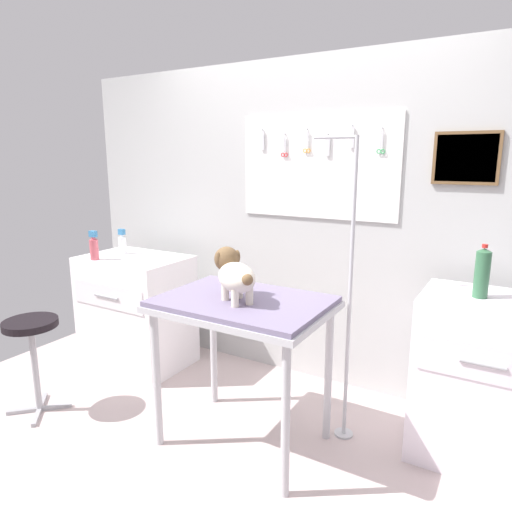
{
  "coord_description": "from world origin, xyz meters",
  "views": [
    {
      "loc": [
        1.32,
        -1.7,
        1.62
      ],
      "look_at": [
        0.08,
        0.4,
        1.09
      ],
      "focal_mm": 31.79,
      "sensor_mm": 36.0,
      "label": 1
    }
  ],
  "objects_px": {
    "counter_left": "(137,310)",
    "grooming_arm": "(348,305)",
    "grooming_table": "(243,315)",
    "soda_bottle": "(482,273)",
    "stool": "(32,338)",
    "dog": "(234,273)",
    "cabinet_right": "(483,380)",
    "detangler_spray": "(122,243)"
  },
  "relations": [
    {
      "from": "grooming_table",
      "to": "cabinet_right",
      "type": "bearing_deg",
      "value": 24.39
    },
    {
      "from": "dog",
      "to": "stool",
      "type": "relative_size",
      "value": 0.58
    },
    {
      "from": "cabinet_right",
      "to": "soda_bottle",
      "type": "relative_size",
      "value": 3.26
    },
    {
      "from": "grooming_arm",
      "to": "detangler_spray",
      "type": "xyz_separation_m",
      "value": [
        -1.93,
        0.16,
        0.14
      ]
    },
    {
      "from": "grooming_arm",
      "to": "stool",
      "type": "distance_m",
      "value": 1.98
    },
    {
      "from": "grooming_table",
      "to": "soda_bottle",
      "type": "height_order",
      "value": "soda_bottle"
    },
    {
      "from": "detangler_spray",
      "to": "grooming_arm",
      "type": "bearing_deg",
      "value": -4.73
    },
    {
      "from": "grooming_arm",
      "to": "stool",
      "type": "height_order",
      "value": "grooming_arm"
    },
    {
      "from": "grooming_table",
      "to": "soda_bottle",
      "type": "bearing_deg",
      "value": 24.88
    },
    {
      "from": "dog",
      "to": "cabinet_right",
      "type": "bearing_deg",
      "value": 25.45
    },
    {
      "from": "soda_bottle",
      "to": "grooming_arm",
      "type": "bearing_deg",
      "value": -165.42
    },
    {
      "from": "detangler_spray",
      "to": "grooming_table",
      "type": "bearing_deg",
      "value": -19.37
    },
    {
      "from": "grooming_table",
      "to": "detangler_spray",
      "type": "relative_size",
      "value": 4.72
    },
    {
      "from": "grooming_arm",
      "to": "cabinet_right",
      "type": "bearing_deg",
      "value": 14.6
    },
    {
      "from": "grooming_arm",
      "to": "counter_left",
      "type": "bearing_deg",
      "value": 176.46
    },
    {
      "from": "stool",
      "to": "detangler_spray",
      "type": "relative_size",
      "value": 3.18
    },
    {
      "from": "stool",
      "to": "dog",
      "type": "bearing_deg",
      "value": 15.87
    },
    {
      "from": "stool",
      "to": "soda_bottle",
      "type": "bearing_deg",
      "value": 20.8
    },
    {
      "from": "cabinet_right",
      "to": "soda_bottle",
      "type": "bearing_deg",
      "value": -165.2
    },
    {
      "from": "soda_bottle",
      "to": "dog",
      "type": "bearing_deg",
      "value": -154.04
    },
    {
      "from": "grooming_table",
      "to": "cabinet_right",
      "type": "xyz_separation_m",
      "value": [
        1.18,
        0.54,
        -0.32
      ]
    },
    {
      "from": "grooming_table",
      "to": "dog",
      "type": "height_order",
      "value": "dog"
    },
    {
      "from": "cabinet_right",
      "to": "detangler_spray",
      "type": "height_order",
      "value": "detangler_spray"
    },
    {
      "from": "counter_left",
      "to": "cabinet_right",
      "type": "height_order",
      "value": "cabinet_right"
    },
    {
      "from": "grooming_arm",
      "to": "dog",
      "type": "height_order",
      "value": "grooming_arm"
    },
    {
      "from": "soda_bottle",
      "to": "detangler_spray",
      "type": "bearing_deg",
      "value": -179.83
    },
    {
      "from": "dog",
      "to": "detangler_spray",
      "type": "relative_size",
      "value": 1.85
    },
    {
      "from": "detangler_spray",
      "to": "dog",
      "type": "bearing_deg",
      "value": -21.24
    },
    {
      "from": "counter_left",
      "to": "cabinet_right",
      "type": "relative_size",
      "value": 0.95
    },
    {
      "from": "dog",
      "to": "counter_left",
      "type": "relative_size",
      "value": 0.42
    },
    {
      "from": "grooming_arm",
      "to": "cabinet_right",
      "type": "height_order",
      "value": "grooming_arm"
    },
    {
      "from": "counter_left",
      "to": "soda_bottle",
      "type": "distance_m",
      "value": 2.49
    },
    {
      "from": "grooming_table",
      "to": "stool",
      "type": "distance_m",
      "value": 1.41
    },
    {
      "from": "cabinet_right",
      "to": "dog",
      "type": "bearing_deg",
      "value": -154.55
    },
    {
      "from": "stool",
      "to": "soda_bottle",
      "type": "xyz_separation_m",
      "value": [
        2.45,
        0.93,
        0.54
      ]
    },
    {
      "from": "cabinet_right",
      "to": "detangler_spray",
      "type": "distance_m",
      "value": 2.69
    },
    {
      "from": "grooming_table",
      "to": "grooming_arm",
      "type": "relative_size",
      "value": 0.53
    },
    {
      "from": "dog",
      "to": "cabinet_right",
      "type": "xyz_separation_m",
      "value": [
        1.21,
        0.58,
        -0.56
      ]
    },
    {
      "from": "grooming_table",
      "to": "soda_bottle",
      "type": "relative_size",
      "value": 3.32
    },
    {
      "from": "counter_left",
      "to": "grooming_arm",
      "type": "bearing_deg",
      "value": -3.54
    },
    {
      "from": "grooming_arm",
      "to": "cabinet_right",
      "type": "distance_m",
      "value": 0.81
    },
    {
      "from": "detangler_spray",
      "to": "stool",
      "type": "bearing_deg",
      "value": -81.78
    }
  ]
}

